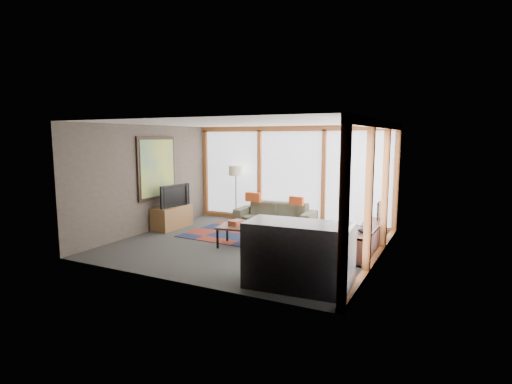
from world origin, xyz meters
The scene contains 17 objects.
ground centered at (0.00, 0.00, 0.00)m, with size 5.50×5.50×0.00m, color #31312E.
room_envelope centered at (0.49, 0.56, 1.54)m, with size 5.52×5.02×2.62m.
rug centered at (-0.27, 0.75, 0.01)m, with size 3.09×1.98×0.01m, color maroon.
sofa centered at (-0.22, 1.95, 0.30)m, with size 2.09×0.82×0.61m, color #3C3D2D.
pillow_left centered at (-0.84, 1.91, 0.73)m, with size 0.43×0.13×0.24m, color #B04219.
pillow_right centered at (0.38, 1.92, 0.71)m, with size 0.38×0.11×0.21m, color #B04219.
floor_lamp centered at (-1.47, 2.09, 0.77)m, with size 0.39×0.39×1.53m, color #2F2519, non-canonical shape.
coffee_table centered at (0.14, -0.15, 0.22)m, with size 1.33×0.66×0.44m, color #361911, non-canonical shape.
book_stack centered at (-0.20, -0.14, 0.49)m, with size 0.24×0.30×0.10m, color brown.
vase centered at (0.25, -0.15, 0.55)m, with size 0.24×0.24×0.21m, color silver.
bookshelf centered at (2.43, 0.58, 0.26)m, with size 0.38×2.11×0.53m, color #361911, non-canonical shape.
bowl_a centered at (2.45, 0.00, 0.58)m, with size 0.21×0.21×0.10m, color black.
bowl_b centered at (2.38, 0.34, 0.57)m, with size 0.15×0.15×0.07m, color black.
shelf_picture centered at (2.49, 1.38, 0.72)m, with size 0.04×0.30×0.39m, color black.
tv_console centered at (-2.46, 0.53, 0.28)m, with size 0.47×1.14×0.57m, color brown.
television centered at (-2.42, 0.51, 0.85)m, with size 0.97×0.13×0.56m, color black.
bar_counter centered at (1.87, -1.86, 0.51)m, with size 1.62×0.75×1.02m, color black.
Camera 1 is at (3.94, -7.43, 2.30)m, focal length 28.00 mm.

